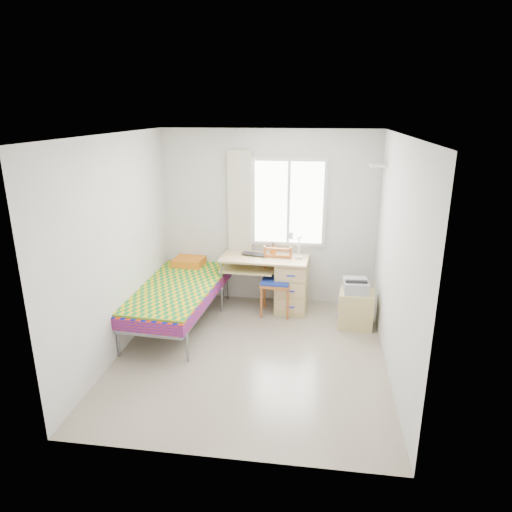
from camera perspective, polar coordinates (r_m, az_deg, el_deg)
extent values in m
plane|color=#BCAD93|center=(5.69, -0.59, -12.22)|extent=(3.50, 3.50, 0.00)
plane|color=white|center=(4.93, -0.69, 14.92)|extent=(3.50, 3.50, 0.00)
plane|color=silver|center=(6.84, 1.56, 4.74)|extent=(3.20, 0.00, 3.20)
plane|color=silver|center=(5.62, -16.99, 1.03)|extent=(0.00, 3.50, 3.50)
plane|color=silver|center=(5.18, 17.14, -0.40)|extent=(0.00, 3.50, 3.50)
cube|color=white|center=(6.74, 4.11, 6.68)|extent=(1.10, 0.04, 1.30)
cube|color=white|center=(6.73, 4.11, 6.66)|extent=(1.00, 0.02, 1.20)
cube|color=white|center=(6.73, 4.10, 6.65)|extent=(0.04, 0.02, 1.20)
cube|color=beige|center=(6.80, -2.03, 5.94)|extent=(0.35, 0.05, 1.70)
cube|color=white|center=(6.35, 14.98, 10.92)|extent=(0.20, 0.32, 0.03)
cube|color=gray|center=(6.42, -9.83, -5.09)|extent=(1.16, 2.28, 0.07)
cube|color=red|center=(6.39, -9.87, -4.36)|extent=(1.20, 2.30, 0.15)
cube|color=gold|center=(6.34, -9.96, -3.69)|extent=(1.17, 2.18, 0.03)
cube|color=tan|center=(7.29, -7.42, 0.25)|extent=(1.06, 0.13, 0.61)
cube|color=orange|center=(7.07, -8.37, -0.69)|extent=(0.47, 0.41, 0.11)
cylinder|color=gray|center=(5.81, -16.83, -10.38)|extent=(0.04, 0.04, 0.35)
cylinder|color=gray|center=(7.29, -4.16, -3.71)|extent=(0.04, 0.04, 0.35)
cube|color=tan|center=(6.66, 1.03, -0.28)|extent=(1.30, 0.65, 0.03)
cube|color=tan|center=(6.76, 4.50, -3.63)|extent=(0.47, 0.58, 0.76)
cube|color=tan|center=(6.74, -0.94, -1.53)|extent=(0.80, 0.58, 0.02)
cylinder|color=gray|center=(6.67, -4.34, -3.95)|extent=(0.03, 0.03, 0.76)
cylinder|color=gray|center=(7.11, -3.52, -2.52)|extent=(0.03, 0.03, 0.76)
cube|color=#984B1D|center=(6.57, 2.51, -3.41)|extent=(0.44, 0.44, 0.04)
cube|color=navy|center=(6.56, 2.51, -3.15)|extent=(0.42, 0.42, 0.04)
cube|color=#984B1D|center=(6.65, 2.70, -0.47)|extent=(0.38, 0.05, 0.42)
cylinder|color=#984B1D|center=(6.51, 0.66, -5.86)|extent=(0.03, 0.03, 0.47)
cylinder|color=#984B1D|center=(6.73, 4.27, -2.82)|extent=(0.04, 0.04, 0.96)
cube|color=tan|center=(6.43, 12.41, -6.47)|extent=(0.49, 0.45, 0.50)
cube|color=tan|center=(6.36, 10.38, -5.46)|extent=(0.04, 0.37, 0.18)
cube|color=tan|center=(6.45, 10.27, -7.17)|extent=(0.04, 0.37, 0.18)
cube|color=#AEB2B7|center=(6.32, 12.33, -3.66)|extent=(0.34, 0.39, 0.15)
cube|color=black|center=(6.30, 12.38, -3.01)|extent=(0.27, 0.32, 0.02)
imported|color=black|center=(6.69, -0.44, 0.08)|extent=(0.41, 0.31, 0.03)
cylinder|color=orange|center=(6.80, 2.13, 0.71)|extent=(0.09, 0.09, 0.11)
cylinder|color=white|center=(6.63, 5.33, -0.15)|extent=(0.11, 0.11, 0.03)
cylinder|color=white|center=(6.59, 5.37, 1.15)|extent=(0.02, 0.13, 0.29)
cylinder|color=white|center=(6.47, 5.20, 2.24)|extent=(0.14, 0.26, 0.12)
cone|color=white|center=(6.37, 4.44, 2.31)|extent=(0.15, 0.17, 0.14)
imported|color=gray|center=(6.71, -0.35, -1.83)|extent=(0.21, 0.27, 0.02)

